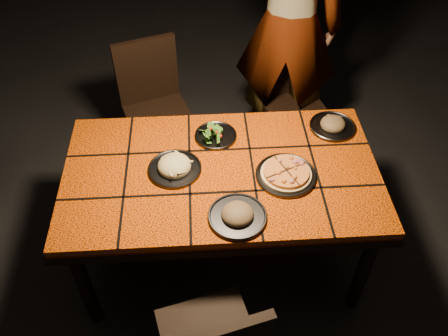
{
  "coord_description": "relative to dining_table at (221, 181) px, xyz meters",
  "views": [
    {
      "loc": [
        -0.09,
        -1.67,
        2.47
      ],
      "look_at": [
        0.01,
        -0.05,
        0.82
      ],
      "focal_mm": 38.0,
      "sensor_mm": 36.0,
      "label": 1
    }
  ],
  "objects": [
    {
      "name": "room_shell",
      "position": [
        0.0,
        0.0,
        0.83
      ],
      "size": [
        6.04,
        7.04,
        3.08
      ],
      "color": "black",
      "rests_on": "ground"
    },
    {
      "name": "dining_table",
      "position": [
        0.0,
        0.0,
        0.0
      ],
      "size": [
        1.62,
        0.92,
        0.75
      ],
      "color": "#DD4D06",
      "rests_on": "ground"
    },
    {
      "name": "chair_far_left",
      "position": [
        -0.4,
        0.91,
        -0.15
      ],
      "size": [
        0.52,
        0.52,
        0.92
      ],
      "rotation": [
        0.0,
        0.0,
        0.32
      ],
      "color": "black",
      "rests_on": "ground"
    },
    {
      "name": "chair_far_right",
      "position": [
        0.54,
        0.96,
        -0.17
      ],
      "size": [
        0.48,
        0.48,
        0.87
      ],
      "rotation": [
        0.0,
        0.0,
        0.25
      ],
      "color": "black",
      "rests_on": "ground"
    },
    {
      "name": "diner",
      "position": [
        0.49,
        1.05,
        0.29
      ],
      "size": [
        0.78,
        0.59,
        1.91
      ],
      "primitive_type": "imported",
      "rotation": [
        0.0,
        0.0,
        2.93
      ],
      "color": "brown",
      "rests_on": "ground"
    },
    {
      "name": "plate_pizza",
      "position": [
        0.32,
        -0.06,
        0.1
      ],
      "size": [
        0.34,
        0.34,
        0.04
      ],
      "color": "#3B3B40",
      "rests_on": "dining_table"
    },
    {
      "name": "plate_pasta",
      "position": [
        -0.23,
        0.02,
        0.1
      ],
      "size": [
        0.27,
        0.27,
        0.09
      ],
      "color": "#3B3B40",
      "rests_on": "dining_table"
    },
    {
      "name": "plate_salad",
      "position": [
        -0.02,
        0.25,
        0.1
      ],
      "size": [
        0.23,
        0.23,
        0.07
      ],
      "color": "#3B3B40",
      "rests_on": "dining_table"
    },
    {
      "name": "plate_mushroom_a",
      "position": [
        0.06,
        -0.31,
        0.1
      ],
      "size": [
        0.28,
        0.28,
        0.09
      ],
      "color": "#3B3B40",
      "rests_on": "dining_table"
    },
    {
      "name": "plate_mushroom_b",
      "position": [
        0.64,
        0.29,
        0.1
      ],
      "size": [
        0.25,
        0.25,
        0.08
      ],
      "color": "#3B3B40",
      "rests_on": "dining_table"
    }
  ]
}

